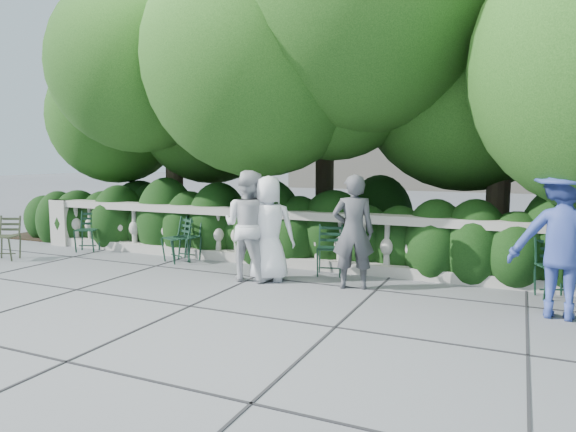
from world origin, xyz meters
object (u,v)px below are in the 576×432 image
at_px(chair_c, 182,262).
at_px(person_woman_grey, 353,232).
at_px(chair_weathered, 2,261).
at_px(person_older_blue, 563,240).
at_px(chair_b, 85,253).
at_px(person_businessman, 269,228).
at_px(chair_e, 557,301).
at_px(chair_a, 170,263).
at_px(person_casual_man, 248,226).
at_px(chair_d, 329,277).

distance_m(chair_c, person_woman_grey, 3.59).
xyz_separation_m(chair_weathered, person_older_blue, (9.24, 0.53, 0.95)).
height_order(chair_b, person_businessman, person_businessman).
xyz_separation_m(chair_e, person_woman_grey, (-2.73, -0.49, 0.84)).
bearing_deg(person_woman_grey, person_businessman, -16.17).
xyz_separation_m(chair_a, chair_b, (-2.21, 0.12, 0.00)).
bearing_deg(person_businessman, person_casual_man, -2.77).
relative_size(chair_d, person_businessman, 0.51).
bearing_deg(chair_c, chair_e, 5.14).
bearing_deg(chair_e, chair_a, 159.76).
height_order(chair_b, person_casual_man, person_casual_man).
height_order(chair_c, chair_weathered, same).
distance_m(chair_a, chair_weathered, 3.17).
relative_size(chair_c, person_older_blue, 0.44).
relative_size(chair_e, chair_weathered, 1.00).
distance_m(chair_d, person_casual_man, 1.56).
bearing_deg(chair_d, chair_a, 168.07).
bearing_deg(chair_c, chair_b, -172.90).
distance_m(chair_d, person_businessman, 1.28).
distance_m(chair_a, chair_c, 0.23).
relative_size(chair_c, person_woman_grey, 0.50).
bearing_deg(person_woman_grey, person_casual_man, -14.02).
bearing_deg(person_businessman, person_woman_grey, 166.23).
relative_size(chair_d, chair_weathered, 1.00).
height_order(person_woman_grey, person_older_blue, person_older_blue).
bearing_deg(person_woman_grey, chair_weathered, -12.63).
xyz_separation_m(chair_a, person_woman_grey, (3.59, -0.34, 0.84)).
xyz_separation_m(chair_d, person_casual_man, (-1.10, -0.67, 0.87)).
height_order(chair_d, chair_weathered, same).
xyz_separation_m(chair_c, person_woman_grey, (3.45, -0.52, 0.84)).
bearing_deg(person_casual_man, person_businessman, -165.53).
height_order(chair_d, person_older_blue, person_older_blue).
relative_size(chair_a, chair_weathered, 1.00).
bearing_deg(chair_e, person_businessman, 166.40).
distance_m(chair_a, person_casual_man, 2.18).
distance_m(chair_weathered, person_woman_grey, 6.64).
bearing_deg(chair_d, chair_weathered, 177.54).
height_order(chair_e, person_casual_man, person_casual_man).
distance_m(person_woman_grey, person_older_blue, 2.72).
distance_m(person_businessman, person_casual_man, 0.33).
distance_m(person_businessman, person_older_blue, 4.05).
xyz_separation_m(chair_b, chair_e, (8.54, 0.03, 0.00)).
xyz_separation_m(chair_c, person_businessman, (2.11, -0.61, 0.83)).
distance_m(chair_c, chair_weathered, 3.37).
relative_size(chair_b, person_older_blue, 0.44).
distance_m(person_businessman, person_woman_grey, 1.35).
distance_m(chair_c, person_older_blue, 6.28).
distance_m(chair_c, person_businessman, 2.35).
bearing_deg(person_casual_man, chair_c, -21.43).
distance_m(chair_a, person_businessman, 2.43).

